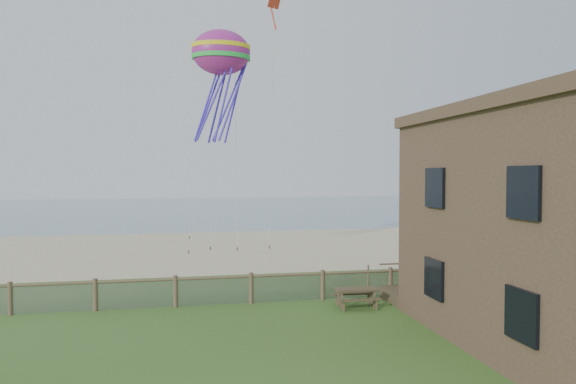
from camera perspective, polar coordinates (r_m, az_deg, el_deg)
name	(u,v)px	position (r m, az deg, el deg)	size (l,w,h in m)	color
ground	(277,354)	(15.66, -1.26, -17.57)	(160.00, 160.00, 0.00)	#35541D
sand_beach	(223,248)	(36.99, -7.21, -6.16)	(72.00, 20.00, 0.02)	#C2B28C
ocean	(203,208)	(80.74, -9.40, -1.75)	(160.00, 68.00, 0.02)	slate
chainlink_fence	(251,290)	(21.21, -4.12, -10.79)	(36.20, 0.20, 1.25)	brown
motel_deck	(550,289)	(25.46, 27.13, -9.54)	(15.00, 2.00, 0.50)	brown
picnic_table	(356,298)	(20.77, 7.60, -11.64)	(1.67, 1.27, 0.71)	brown
octopus_kite	(221,84)	(31.88, -7.42, 11.85)	(3.54, 2.50, 7.29)	#FF2829
kite_red	(275,7)	(33.42, -1.49, 19.82)	(0.99, 0.70, 1.90)	red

